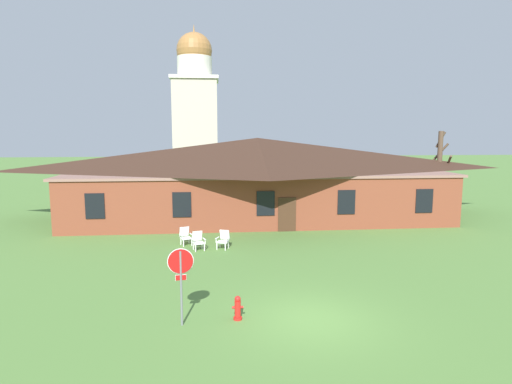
{
  "coord_description": "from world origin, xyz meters",
  "views": [
    {
      "loc": [
        -3.02,
        -12.79,
        5.95
      ],
      "look_at": [
        -1.03,
        7.87,
        3.09
      ],
      "focal_mm": 29.97,
      "sensor_mm": 36.0,
      "label": 1
    }
  ],
  "objects": [
    {
      "name": "lawn_chair_left_end",
      "position": [
        -2.63,
        8.91,
        0.5
      ],
      "size": [
        0.78,
        0.83,
        0.96
      ],
      "color": "white",
      "rests_on": "ground"
    },
    {
      "name": "lawn_chair_by_porch",
      "position": [
        -4.65,
        9.86,
        0.5
      ],
      "size": [
        0.79,
        0.83,
        0.96
      ],
      "color": "white",
      "rests_on": "ground"
    },
    {
      "name": "lawn_chair_near_door",
      "position": [
        -3.93,
        8.78,
        0.5
      ],
      "size": [
        0.75,
        0.8,
        0.96
      ],
      "color": "silver",
      "rests_on": "ground"
    },
    {
      "name": "fire_hydrant",
      "position": [
        -2.35,
        0.27,
        0.38
      ],
      "size": [
        0.36,
        0.28,
        0.79
      ],
      "color": "red",
      "rests_on": "ground"
    },
    {
      "name": "ground_plane",
      "position": [
        0.0,
        0.0,
        0.0
      ],
      "size": [
        200.0,
        200.0,
        0.0
      ],
      "primitive_type": "plane",
      "color": "#517A38"
    },
    {
      "name": "dome_tower",
      "position": [
        -5.11,
        36.03,
        8.08
      ],
      "size": [
        5.18,
        5.18,
        17.79
      ],
      "color": "#BCB29E",
      "rests_on": "ground"
    },
    {
      "name": "brick_building",
      "position": [
        0.0,
        17.48,
        2.87
      ],
      "size": [
        26.01,
        10.4,
        5.64
      ],
      "color": "brown",
      "rests_on": "ground"
    },
    {
      "name": "bare_tree_beside_building",
      "position": [
        13.61,
        17.42,
        3.26
      ],
      "size": [
        1.25,
        1.72,
        6.12
      ],
      "color": "brown",
      "rests_on": "ground"
    },
    {
      "name": "stop_sign",
      "position": [
        -4.11,
        0.02,
        1.74
      ],
      "size": [
        0.8,
        0.13,
        2.47
      ],
      "color": "slate",
      "rests_on": "ground"
    }
  ]
}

